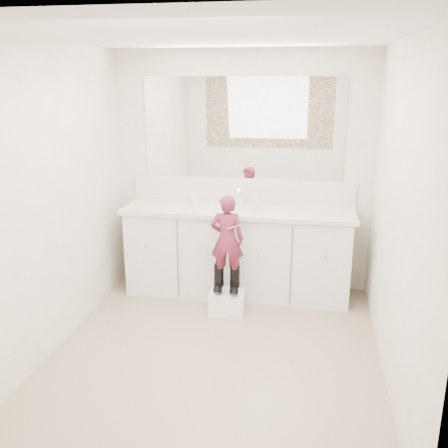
# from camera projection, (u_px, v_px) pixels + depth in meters

# --- Properties ---
(floor) EXTENTS (3.00, 3.00, 0.00)m
(floor) POSITION_uv_depth(u_px,v_px,m) (215.00, 354.00, 4.00)
(floor) COLOR #8A755A
(floor) RESTS_ON ground
(ceiling) EXTENTS (3.00, 3.00, 0.00)m
(ceiling) POSITION_uv_depth(u_px,v_px,m) (213.00, 35.00, 3.32)
(ceiling) COLOR white
(ceiling) RESTS_ON wall_back
(wall_back) EXTENTS (2.60, 0.00, 2.60)m
(wall_back) POSITION_uv_depth(u_px,v_px,m) (242.00, 172.00, 5.08)
(wall_back) COLOR beige
(wall_back) RESTS_ON floor
(wall_front) EXTENTS (2.60, 0.00, 2.60)m
(wall_front) POSITION_uv_depth(u_px,v_px,m) (149.00, 293.00, 2.24)
(wall_front) COLOR beige
(wall_front) RESTS_ON floor
(wall_left) EXTENTS (0.00, 3.00, 3.00)m
(wall_left) POSITION_uv_depth(u_px,v_px,m) (50.00, 202.00, 3.88)
(wall_left) COLOR beige
(wall_left) RESTS_ON floor
(wall_right) EXTENTS (0.00, 3.00, 3.00)m
(wall_right) POSITION_uv_depth(u_px,v_px,m) (398.00, 218.00, 3.44)
(wall_right) COLOR beige
(wall_right) RESTS_ON floor
(vanity_cabinet) EXTENTS (2.20, 0.55, 0.85)m
(vanity_cabinet) POSITION_uv_depth(u_px,v_px,m) (238.00, 253.00, 5.03)
(vanity_cabinet) COLOR silver
(vanity_cabinet) RESTS_ON floor
(countertop) EXTENTS (2.28, 0.58, 0.04)m
(countertop) POSITION_uv_depth(u_px,v_px,m) (238.00, 211.00, 4.89)
(countertop) COLOR beige
(countertop) RESTS_ON vanity_cabinet
(backsplash) EXTENTS (2.28, 0.03, 0.25)m
(backsplash) POSITION_uv_depth(u_px,v_px,m) (242.00, 190.00, 5.11)
(backsplash) COLOR beige
(backsplash) RESTS_ON countertop
(mirror) EXTENTS (2.00, 0.02, 1.00)m
(mirror) POSITION_uv_depth(u_px,v_px,m) (243.00, 129.00, 4.94)
(mirror) COLOR white
(mirror) RESTS_ON wall_back
(dot_panel) EXTENTS (2.00, 0.01, 1.20)m
(dot_panel) POSITION_uv_depth(u_px,v_px,m) (146.00, 195.00, 2.12)
(dot_panel) COLOR #472819
(dot_panel) RESTS_ON wall_front
(faucet) EXTENTS (0.08, 0.08, 0.10)m
(faucet) POSITION_uv_depth(u_px,v_px,m) (240.00, 200.00, 5.03)
(faucet) COLOR silver
(faucet) RESTS_ON countertop
(cup) EXTENTS (0.12, 0.12, 0.09)m
(cup) POSITION_uv_depth(u_px,v_px,m) (257.00, 203.00, 4.92)
(cup) COLOR beige
(cup) RESTS_ON countertop
(soap_bottle) EXTENTS (0.10, 0.10, 0.17)m
(soap_bottle) POSITION_uv_depth(u_px,v_px,m) (195.00, 197.00, 4.98)
(soap_bottle) COLOR silver
(soap_bottle) RESTS_ON countertop
(step_stool) EXTENTS (0.34, 0.29, 0.21)m
(step_stool) POSITION_uv_depth(u_px,v_px,m) (227.00, 302.00, 4.68)
(step_stool) COLOR white
(step_stool) RESTS_ON floor
(boot_left) EXTENTS (0.11, 0.19, 0.27)m
(boot_left) POSITION_uv_depth(u_px,v_px,m) (219.00, 278.00, 4.63)
(boot_left) COLOR black
(boot_left) RESTS_ON step_stool
(boot_right) EXTENTS (0.11, 0.19, 0.27)m
(boot_right) POSITION_uv_depth(u_px,v_px,m) (235.00, 279.00, 4.60)
(boot_right) COLOR black
(boot_right) RESTS_ON step_stool
(toddler) EXTENTS (0.32, 0.22, 0.83)m
(toddler) POSITION_uv_depth(u_px,v_px,m) (227.00, 239.00, 4.51)
(toddler) COLOR #A4325A
(toddler) RESTS_ON step_stool
(toothbrush) EXTENTS (0.14, 0.02, 0.06)m
(toothbrush) POSITION_uv_depth(u_px,v_px,m) (234.00, 227.00, 4.42)
(toothbrush) COLOR #DC5583
(toothbrush) RESTS_ON toddler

